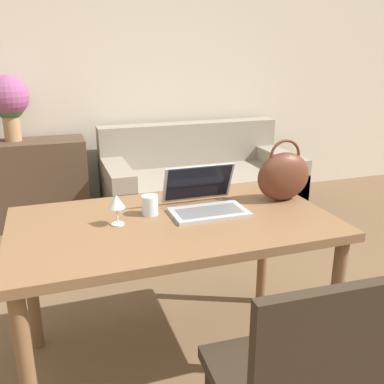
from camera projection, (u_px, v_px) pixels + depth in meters
name	position (u px, v px, depth m)	size (l,w,h in m)	color
wall_back	(94.00, 66.00, 3.91)	(10.00, 0.06, 2.70)	beige
dining_table	(174.00, 238.00, 1.94)	(1.42, 0.80, 0.76)	brown
chair	(294.00, 381.00, 1.33)	(0.46, 0.46, 0.90)	#2D2319
couch	(199.00, 184.00, 4.04)	(1.77, 0.89, 0.82)	gray
sideboard	(23.00, 184.00, 3.72)	(1.10, 0.40, 0.75)	#4C3828
laptop	(204.00, 198.00, 2.02)	(0.35, 0.30, 0.20)	#ADADB2
drinking_glass	(150.00, 205.00, 1.96)	(0.08, 0.08, 0.09)	silver
wine_glass	(117.00, 203.00, 1.83)	(0.07, 0.07, 0.14)	silver
handbag	(284.00, 176.00, 2.12)	(0.28, 0.13, 0.31)	#592D1E
flower_vase	(8.00, 101.00, 3.54)	(0.34, 0.34, 0.54)	tan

